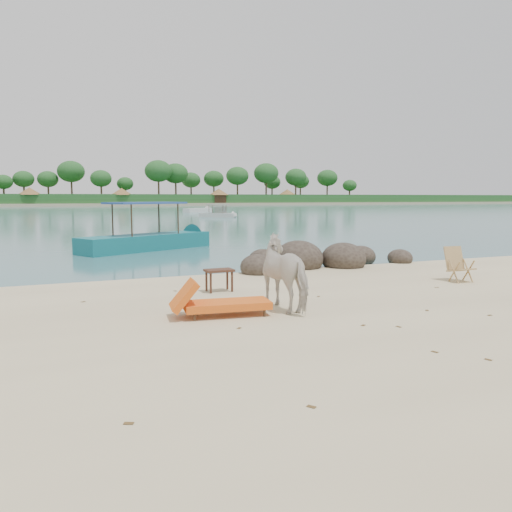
{
  "coord_description": "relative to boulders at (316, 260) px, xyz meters",
  "views": [
    {
      "loc": [
        -4.62,
        -7.5,
        2.21
      ],
      "look_at": [
        -0.66,
        2.0,
        1.0
      ],
      "focal_mm": 35.0,
      "sensor_mm": 36.0,
      "label": 1
    }
  ],
  "objects": [
    {
      "name": "boulders",
      "position": [
        0.0,
        0.0,
        0.0
      ],
      "size": [
        6.3,
        2.86,
        1.14
      ],
      "rotation": [
        0.0,
        0.0,
        0.22
      ],
      "color": "#2F271F",
      "rests_on": "ground"
    },
    {
      "name": "far_scenery",
      "position": [
        -3.21,
        130.35,
        2.92
      ],
      "size": [
        420.0,
        18.0,
        9.5
      ],
      "color": "#1E4C1E",
      "rests_on": "ground"
    },
    {
      "name": "far_shore",
      "position": [
        -3.24,
        163.65,
        -0.22
      ],
      "size": [
        420.0,
        90.0,
        1.4
      ],
      "primitive_type": "cube",
      "color": "tan",
      "rests_on": "ground"
    },
    {
      "name": "water",
      "position": [
        -3.24,
        83.65,
        -0.22
      ],
      "size": [
        400.0,
        400.0,
        0.0
      ],
      "primitive_type": "plane",
      "color": "#346468",
      "rests_on": "ground"
    },
    {
      "name": "deck_chair",
      "position": [
        1.99,
        -4.08,
        0.23
      ],
      "size": [
        0.64,
        0.69,
        0.9
      ],
      "primitive_type": null,
      "rotation": [
        0.0,
        0.0,
        -0.1
      ],
      "color": "tan",
      "rests_on": "ground"
    },
    {
      "name": "boat_mid",
      "position": [
        10.07,
        40.65,
        0.96
      ],
      "size": [
        4.32,
        4.03,
        2.37
      ],
      "primitive_type": null,
      "rotation": [
        0.0,
        0.0,
        -0.73
      ],
      "color": "beige",
      "rests_on": "water"
    },
    {
      "name": "side_table",
      "position": [
        -4.25,
        -2.96,
        0.04
      ],
      "size": [
        0.66,
        0.43,
        0.52
      ],
      "primitive_type": null,
      "rotation": [
        0.0,
        0.0,
        0.02
      ],
      "color": "#382016",
      "rests_on": "ground"
    },
    {
      "name": "boat_far",
      "position": [
        13.64,
        61.21,
        0.14
      ],
      "size": [
        5.91,
        4.71,
        0.72
      ],
      "primitive_type": null,
      "rotation": [
        0.0,
        0.0,
        0.61
      ],
      "color": "silver",
      "rests_on": "water"
    },
    {
      "name": "boat_near",
      "position": [
        -3.97,
        7.78,
        1.45
      ],
      "size": [
        6.81,
        4.52,
        3.34
      ],
      "primitive_type": null,
      "rotation": [
        0.0,
        0.0,
        0.48
      ],
      "color": "#12646D",
      "rests_on": "water"
    },
    {
      "name": "cow",
      "position": [
        -3.54,
        -5.14,
        0.51
      ],
      "size": [
        1.02,
        1.81,
        1.45
      ],
      "primitive_type": "imported",
      "rotation": [
        0.0,
        0.0,
        3.28
      ],
      "color": "silver",
      "rests_on": "ground"
    },
    {
      "name": "lounge_chair",
      "position": [
        -4.86,
        -5.26,
        0.08
      ],
      "size": [
        2.06,
        0.95,
        0.59
      ],
      "primitive_type": null,
      "rotation": [
        0.0,
        0.0,
        -0.13
      ],
      "color": "orange",
      "rests_on": "ground"
    },
    {
      "name": "dead_leaves",
      "position": [
        -2.69,
        -6.53,
        -0.22
      ],
      "size": [
        8.5,
        7.16,
        0.0
      ],
      "color": "brown",
      "rests_on": "ground"
    }
  ]
}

